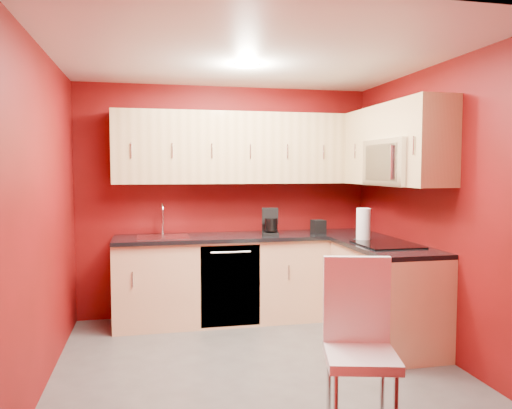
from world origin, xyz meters
name	(u,v)px	position (x,y,z in m)	size (l,w,h in m)	color
floor	(254,362)	(0.00, 0.00, 0.00)	(3.20, 3.20, 0.00)	#55524F
ceiling	(254,56)	(0.00, 0.00, 2.50)	(3.20, 3.20, 0.00)	white
wall_back	(226,201)	(0.00, 1.50, 1.25)	(3.20, 3.20, 0.00)	maroon
wall_front	(314,236)	(0.00, -1.50, 1.25)	(3.20, 3.20, 0.00)	maroon
wall_left	(44,216)	(-1.60, 0.00, 1.25)	(3.00, 3.00, 0.00)	maroon
wall_right	(432,209)	(1.60, 0.00, 1.25)	(3.00, 3.00, 0.00)	maroon
base_cabinets_back	(249,279)	(0.20, 1.20, 0.43)	(2.80, 0.60, 0.87)	#EEBC88
base_cabinets_right	(386,295)	(1.30, 0.25, 0.43)	(0.60, 1.30, 0.87)	#EEBC88
countertop_back	(250,237)	(0.20, 1.19, 0.89)	(2.80, 0.63, 0.04)	black
countertop_right	(386,247)	(1.29, 0.23, 0.89)	(0.63, 1.27, 0.04)	black
upper_cabinets_back	(247,148)	(0.20, 1.32, 1.83)	(2.80, 0.35, 0.75)	tan
upper_cabinets_right	(391,139)	(1.42, 0.44, 1.89)	(0.35, 1.55, 0.75)	tan
microwave	(400,163)	(1.39, 0.20, 1.66)	(0.42, 0.76, 0.42)	silver
cooktop	(387,245)	(1.28, 0.20, 0.92)	(0.50, 0.55, 0.01)	black
sink	(163,234)	(-0.70, 1.20, 0.94)	(0.52, 0.42, 0.35)	silver
dishwasher_front	(231,286)	(-0.05, 0.91, 0.43)	(0.60, 0.02, 0.82)	black
downlight	(247,65)	(0.00, 0.30, 2.48)	(0.20, 0.20, 0.01)	white
coffee_maker	(270,222)	(0.41, 1.11, 1.05)	(0.17, 0.22, 0.28)	black
napkin_holder	(318,227)	(0.95, 1.14, 0.98)	(0.13, 0.13, 0.14)	black
paper_towel	(363,224)	(1.19, 0.52, 1.07)	(0.18, 0.18, 0.31)	silver
dining_chair	(361,347)	(0.41, -1.20, 0.52)	(0.42, 0.44, 1.05)	silver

